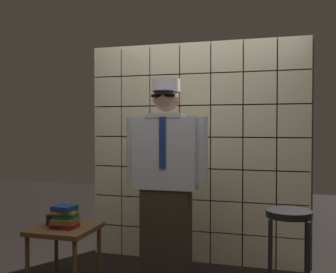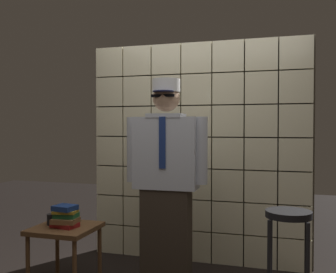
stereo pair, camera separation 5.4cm
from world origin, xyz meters
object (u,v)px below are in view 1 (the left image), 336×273
at_px(side_table, 65,235).
at_px(book_stack, 65,217).
at_px(coffee_mug, 51,220).
at_px(bar_stool, 289,237).
at_px(standing_person, 166,180).

height_order(side_table, book_stack, book_stack).
xyz_separation_m(side_table, coffee_mug, (-0.14, 0.01, 0.12)).
height_order(bar_stool, side_table, bar_stool).
relative_size(bar_stool, coffee_mug, 6.32).
bearing_deg(bar_stool, coffee_mug, -178.73).
relative_size(bar_stool, book_stack, 3.33).
bearing_deg(side_table, book_stack, -53.33).
bearing_deg(coffee_mug, side_table, -2.86).
distance_m(book_stack, coffee_mug, 0.16).
bearing_deg(standing_person, bar_stool, -14.19).
bearing_deg(bar_stool, standing_person, 167.42).
bearing_deg(coffee_mug, bar_stool, 1.27).
xyz_separation_m(standing_person, coffee_mug, (-0.97, -0.27, -0.35)).
distance_m(standing_person, bar_stool, 1.11).
height_order(bar_stool, book_stack, bar_stool).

